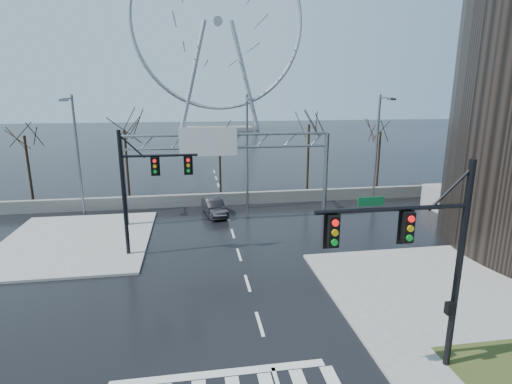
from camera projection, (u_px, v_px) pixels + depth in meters
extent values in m
plane|color=black|center=(260.00, 324.00, 18.01)|extent=(260.00, 260.00, 0.00)
cube|color=gray|center=(437.00, 285.00, 21.44)|extent=(12.00, 10.00, 0.15)
cube|color=gray|center=(76.00, 241.00, 27.81)|extent=(10.00, 12.00, 0.15)
cube|color=slate|center=(224.00, 199.00, 37.04)|extent=(52.00, 0.50, 1.10)
cylinder|color=black|center=(458.00, 270.00, 14.20)|extent=(0.24, 0.24, 8.00)
cylinder|color=black|center=(393.00, 209.00, 13.21)|extent=(5.40, 0.16, 0.16)
cube|color=black|center=(408.00, 227.00, 13.29)|extent=(0.35, 0.28, 1.05)
cube|color=black|center=(333.00, 231.00, 12.89)|extent=(0.35, 0.28, 1.05)
cylinder|color=black|center=(124.00, 195.00, 24.60)|extent=(0.24, 0.24, 8.00)
cylinder|color=black|center=(160.00, 156.00, 24.36)|extent=(4.60, 0.16, 0.16)
cube|color=black|center=(155.00, 166.00, 24.32)|extent=(0.35, 0.28, 1.05)
cube|color=black|center=(188.00, 165.00, 24.63)|extent=(0.35, 0.28, 1.05)
cylinder|color=slate|center=(123.00, 182.00, 30.31)|extent=(0.36, 0.36, 7.00)
cylinder|color=slate|center=(325.00, 176.00, 32.76)|extent=(0.36, 0.36, 7.00)
cylinder|color=slate|center=(228.00, 135.00, 30.68)|extent=(16.00, 0.20, 0.20)
cylinder|color=slate|center=(228.00, 148.00, 30.93)|extent=(16.00, 0.20, 0.20)
cube|color=#0A4C24|center=(208.00, 142.00, 30.43)|extent=(4.20, 0.10, 2.00)
cube|color=silver|center=(208.00, 142.00, 30.38)|extent=(4.40, 0.02, 2.20)
cylinder|color=slate|center=(78.00, 157.00, 32.69)|extent=(0.20, 0.20, 10.00)
cylinder|color=slate|center=(68.00, 98.00, 30.49)|extent=(0.12, 2.20, 0.12)
cube|color=slate|center=(64.00, 100.00, 29.56)|extent=(0.50, 0.70, 0.18)
cylinder|color=slate|center=(247.00, 153.00, 34.83)|extent=(0.20, 0.20, 10.00)
cylinder|color=slate|center=(249.00, 98.00, 32.63)|extent=(0.12, 2.20, 0.12)
cube|color=slate|center=(250.00, 100.00, 31.70)|extent=(0.50, 0.70, 0.18)
cylinder|color=slate|center=(376.00, 150.00, 36.66)|extent=(0.20, 0.20, 10.00)
cylinder|color=slate|center=(386.00, 98.00, 34.47)|extent=(0.12, 2.20, 0.12)
cube|color=slate|center=(392.00, 99.00, 33.53)|extent=(0.50, 0.70, 0.18)
cylinder|color=black|center=(29.00, 169.00, 37.49)|extent=(0.24, 0.24, 6.30)
cylinder|color=black|center=(127.00, 165.00, 38.33)|extent=(0.24, 0.24, 6.75)
cylinder|color=black|center=(220.00, 165.00, 40.77)|extent=(0.24, 0.24, 5.85)
cylinder|color=black|center=(308.00, 159.00, 41.05)|extent=(0.24, 0.24, 7.02)
cylinder|color=black|center=(378.00, 160.00, 42.86)|extent=(0.24, 0.24, 6.12)
cube|color=gray|center=(220.00, 128.00, 109.66)|extent=(18.00, 6.00, 1.00)
torus|color=#B2B2B7|center=(218.00, 21.00, 102.99)|extent=(45.00, 1.00, 45.00)
cylinder|color=#B2B2B7|center=(218.00, 21.00, 102.99)|extent=(2.40, 1.50, 2.40)
cylinder|color=#B2B2B7|center=(193.00, 77.00, 105.32)|extent=(8.28, 1.20, 28.82)
cylinder|color=#B2B2B7|center=(245.00, 78.00, 107.45)|extent=(8.28, 1.20, 28.82)
imported|color=black|center=(214.00, 207.00, 33.84)|extent=(2.19, 4.35, 1.37)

